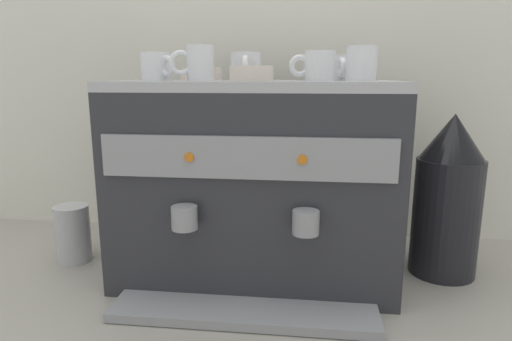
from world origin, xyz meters
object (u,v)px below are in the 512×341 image
at_px(ceramic_cup_3, 361,64).
at_px(ceramic_cup_5, 157,67).
at_px(ceramic_cup_2, 198,63).
at_px(milk_pitcher, 73,233).
at_px(ceramic_bowl_1, 253,74).
at_px(espresso_machine, 256,181).
at_px(ceramic_cup_1, 318,66).
at_px(coffee_grinder, 448,197).
at_px(ceramic_bowl_0, 201,74).
at_px(ceramic_cup_4, 246,66).
at_px(ceramic_cup_0, 339,68).

distance_m(ceramic_cup_3, ceramic_cup_5, 0.49).
xyz_separation_m(ceramic_cup_2, milk_pitcher, (-0.38, 0.05, -0.46)).
distance_m(ceramic_cup_3, ceramic_bowl_1, 0.24).
distance_m(espresso_machine, ceramic_cup_2, 0.32).
bearing_deg(ceramic_cup_1, coffee_grinder, 17.21).
bearing_deg(ceramic_bowl_0, ceramic_cup_2, -78.43).
relative_size(espresso_machine, ceramic_cup_5, 6.83).
bearing_deg(ceramic_cup_3, ceramic_cup_4, 165.73).
bearing_deg(ceramic_bowl_1, ceramic_cup_3, 7.10).
bearing_deg(ceramic_cup_0, ceramic_cup_2, -162.10).
xyz_separation_m(ceramic_cup_4, ceramic_bowl_1, (0.03, -0.10, -0.02)).
relative_size(ceramic_cup_5, coffee_grinder, 0.24).
relative_size(ceramic_cup_4, ceramic_bowl_0, 1.01).
distance_m(ceramic_cup_5, coffee_grinder, 0.80).
distance_m(ceramic_cup_0, ceramic_cup_1, 0.13).
height_order(ceramic_bowl_1, milk_pitcher, ceramic_bowl_1).
height_order(espresso_machine, coffee_grinder, espresso_machine).
distance_m(espresso_machine, ceramic_cup_3, 0.38).
bearing_deg(ceramic_bowl_1, espresso_machine, 92.11).
bearing_deg(espresso_machine, ceramic_cup_3, -11.72).
relative_size(ceramic_bowl_0, coffee_grinder, 0.26).
xyz_separation_m(ceramic_cup_1, ceramic_cup_3, (0.09, 0.00, 0.00)).
xyz_separation_m(ceramic_cup_2, ceramic_cup_5, (-0.11, 0.03, -0.01)).
height_order(ceramic_cup_2, ceramic_cup_5, ceramic_cup_2).
bearing_deg(espresso_machine, ceramic_cup_4, 146.07).
relative_size(espresso_machine, coffee_grinder, 1.62).
height_order(ceramic_cup_0, coffee_grinder, ceramic_cup_0).
height_order(ceramic_cup_5, coffee_grinder, ceramic_cup_5).
relative_size(ceramic_cup_0, ceramic_cup_3, 1.05).
relative_size(ceramic_cup_3, ceramic_bowl_0, 0.98).
bearing_deg(ceramic_cup_0, espresso_machine, -161.24).
height_order(ceramic_bowl_0, coffee_grinder, ceramic_bowl_0).
distance_m(espresso_machine, milk_pitcher, 0.54).
bearing_deg(ceramic_cup_2, ceramic_cup_0, 17.90).
xyz_separation_m(espresso_machine, ceramic_cup_4, (-0.03, 0.02, 0.28)).
height_order(ceramic_cup_1, ceramic_bowl_1, ceramic_cup_1).
distance_m(ceramic_cup_2, ceramic_cup_5, 0.12).
xyz_separation_m(ceramic_bowl_1, coffee_grinder, (0.48, 0.13, -0.31)).
bearing_deg(milk_pitcher, ceramic_cup_3, -4.65).
height_order(coffee_grinder, milk_pitcher, coffee_grinder).
distance_m(ceramic_cup_1, milk_pitcher, 0.80).
height_order(ceramic_cup_2, milk_pitcher, ceramic_cup_2).
xyz_separation_m(ceramic_cup_3, ceramic_cup_5, (-0.48, 0.04, -0.00)).
distance_m(espresso_machine, ceramic_cup_1, 0.32).
height_order(ceramic_cup_5, ceramic_bowl_0, ceramic_cup_5).
bearing_deg(ceramic_cup_4, coffee_grinder, 4.02).
height_order(ceramic_cup_0, ceramic_cup_4, ceramic_cup_4).
bearing_deg(ceramic_cup_2, ceramic_bowl_0, 101.57).
height_order(ceramic_cup_1, ceramic_cup_5, same).
bearing_deg(ceramic_bowl_1, ceramic_cup_5, 163.94).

